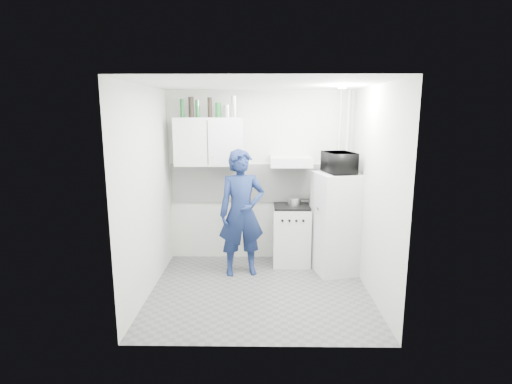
{
  "coord_description": "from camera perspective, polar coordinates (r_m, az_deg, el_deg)",
  "views": [
    {
      "loc": [
        0.02,
        -4.82,
        2.28
      ],
      "look_at": [
        -0.05,
        0.3,
        1.25
      ],
      "focal_mm": 28.0,
      "sensor_mm": 36.0,
      "label": 1
    }
  ],
  "objects": [
    {
      "name": "bottle_d",
      "position": [
        5.94,
        -6.63,
        11.91
      ],
      "size": [
        0.06,
        0.06,
        0.29
      ],
      "primitive_type": "cylinder",
      "color": "black",
      "rests_on": "upper_cabinet"
    },
    {
      "name": "wall_right",
      "position": [
        5.11,
        16.45,
        -0.15
      ],
      "size": [
        0.0,
        2.6,
        2.6
      ],
      "primitive_type": "plane",
      "rotation": [
        1.57,
        0.0,
        -1.57
      ],
      "color": "silver",
      "rests_on": "floor"
    },
    {
      "name": "pipe_b",
      "position": [
        6.18,
        11.6,
        2.01
      ],
      "size": [
        0.04,
        0.04,
        2.6
      ],
      "primitive_type": "cylinder",
      "color": "silver",
      "rests_on": "floor"
    },
    {
      "name": "canister_b",
      "position": [
        5.91,
        -4.19,
        11.44
      ],
      "size": [
        0.09,
        0.09,
        0.18
      ],
      "primitive_type": "cylinder",
      "color": "silver",
      "rests_on": "upper_cabinet"
    },
    {
      "name": "stove",
      "position": [
        6.12,
        5.03,
        -6.18
      ],
      "size": [
        0.55,
        0.55,
        0.88
      ],
      "primitive_type": "cube",
      "color": "silver",
      "rests_on": "floor"
    },
    {
      "name": "pipe_a",
      "position": [
        6.2,
        12.69,
        2.0
      ],
      "size": [
        0.05,
        0.05,
        2.6
      ],
      "primitive_type": "cylinder",
      "color": "silver",
      "rests_on": "floor"
    },
    {
      "name": "floor",
      "position": [
        5.33,
        0.51,
        -13.95
      ],
      "size": [
        2.8,
        2.8,
        0.0
      ],
      "primitive_type": "plane",
      "color": "#5B5B5A",
      "rests_on": "ground"
    },
    {
      "name": "bottle_a",
      "position": [
        6.0,
        -10.5,
        11.69
      ],
      "size": [
        0.06,
        0.06,
        0.26
      ],
      "primitive_type": "cylinder",
      "color": "#144C1E",
      "rests_on": "upper_cabinet"
    },
    {
      "name": "fridge",
      "position": [
        5.82,
        11.48,
        -4.38
      ],
      "size": [
        0.73,
        0.73,
        1.44
      ],
      "primitive_type": "cube",
      "rotation": [
        0.0,
        0.0,
        0.25
      ],
      "color": "silver",
      "rests_on": "floor"
    },
    {
      "name": "bottle_b",
      "position": [
        5.98,
        -9.25,
        11.87
      ],
      "size": [
        0.08,
        0.08,
        0.29
      ],
      "primitive_type": "cylinder",
      "color": "black",
      "rests_on": "upper_cabinet"
    },
    {
      "name": "ceiling_spot_fixture",
      "position": [
        5.12,
        12.21,
        14.38
      ],
      "size": [
        0.1,
        0.1,
        0.02
      ],
      "primitive_type": "cylinder",
      "color": "white",
      "rests_on": "ceiling"
    },
    {
      "name": "canister_a",
      "position": [
        5.93,
        -5.41,
        11.57
      ],
      "size": [
        0.08,
        0.08,
        0.21
      ],
      "primitive_type": "cylinder",
      "color": "#144C1E",
      "rests_on": "upper_cabinet"
    },
    {
      "name": "wall_back",
      "position": [
        6.15,
        0.58,
        2.2
      ],
      "size": [
        2.8,
        0.0,
        2.8
      ],
      "primitive_type": "plane",
      "rotation": [
        1.57,
        0.0,
        0.0
      ],
      "color": "silver",
      "rests_on": "floor"
    },
    {
      "name": "wall_left",
      "position": [
        5.12,
        -15.34,
        -0.07
      ],
      "size": [
        0.0,
        2.6,
        2.6
      ],
      "primitive_type": "plane",
      "rotation": [
        1.57,
        0.0,
        1.57
      ],
      "color": "silver",
      "rests_on": "floor"
    },
    {
      "name": "range_hood",
      "position": [
        5.88,
        4.99,
        4.39
      ],
      "size": [
        0.6,
        0.5,
        0.14
      ],
      "primitive_type": "cube",
      "color": "silver",
      "rests_on": "wall_back"
    },
    {
      "name": "person",
      "position": [
        5.59,
        -2.06,
        -3.03
      ],
      "size": [
        0.73,
        0.56,
        1.78
      ],
      "primitive_type": "imported",
      "rotation": [
        0.0,
        0.0,
        0.22
      ],
      "color": "#132046",
      "rests_on": "floor"
    },
    {
      "name": "ceiling",
      "position": [
        4.83,
        0.57,
        15.18
      ],
      "size": [
        2.8,
        2.8,
        0.0
      ],
      "primitive_type": "plane",
      "color": "white",
      "rests_on": "wall_back"
    },
    {
      "name": "saucepan",
      "position": [
        6.0,
        5.49,
        -1.32
      ],
      "size": [
        0.2,
        0.2,
        0.11
      ],
      "primitive_type": "cylinder",
      "color": "silver",
      "rests_on": "stove_top"
    },
    {
      "name": "stove_top",
      "position": [
        6.0,
        5.11,
        -2.02
      ],
      "size": [
        0.53,
        0.53,
        0.03
      ],
      "primitive_type": "cube",
      "color": "black",
      "rests_on": "stove"
    },
    {
      "name": "backsplash",
      "position": [
        6.15,
        0.58,
        1.26
      ],
      "size": [
        2.74,
        0.03,
        0.6
      ],
      "primitive_type": "cube",
      "color": "white",
      "rests_on": "wall_back"
    },
    {
      "name": "bottle_c",
      "position": [
        5.96,
        -8.35,
        11.68
      ],
      "size": [
        0.06,
        0.06,
        0.25
      ],
      "primitive_type": "cylinder",
      "color": "#144C1E",
      "rests_on": "upper_cabinet"
    },
    {
      "name": "bottle_e",
      "position": [
        5.91,
        -3.15,
        12.07
      ],
      "size": [
        0.08,
        0.08,
        0.31
      ],
      "primitive_type": "cylinder",
      "color": "silver",
      "rests_on": "upper_cabinet"
    },
    {
      "name": "microwave",
      "position": [
        5.65,
        11.82,
        4.13
      ],
      "size": [
        0.59,
        0.46,
        0.29
      ],
      "primitive_type": "imported",
      "rotation": [
        0.0,
        0.0,
        1.78
      ],
      "color": "black",
      "rests_on": "fridge"
    },
    {
      "name": "upper_cabinet",
      "position": [
        5.96,
        -6.7,
        7.16
      ],
      "size": [
        1.0,
        0.35,
        0.7
      ],
      "primitive_type": "cube",
      "color": "silver",
      "rests_on": "wall_back"
    }
  ]
}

